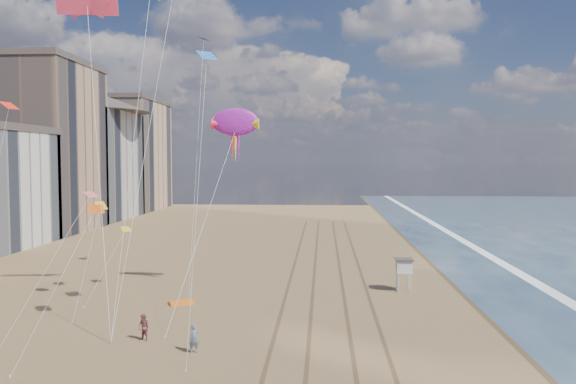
% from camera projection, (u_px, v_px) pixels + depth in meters
% --- Properties ---
extents(wet_sand, '(260.00, 260.00, 0.00)m').
position_uv_depth(wet_sand, '(481.00, 274.00, 59.95)').
color(wet_sand, '#42301E').
rests_on(wet_sand, ground).
extents(foam, '(260.00, 260.00, 0.00)m').
position_uv_depth(foam, '(521.00, 274.00, 59.69)').
color(foam, white).
rests_on(foam, ground).
extents(tracks, '(7.68, 120.00, 0.01)m').
position_uv_depth(tracks, '(328.00, 294.00, 51.02)').
color(tracks, brown).
rests_on(tracks, ground).
extents(buildings, '(34.72, 131.35, 29.00)m').
position_uv_depth(buildings, '(21.00, 151.00, 88.74)').
color(buildings, '#C6B284').
rests_on(buildings, ground).
extents(lifeguard_stand, '(1.67, 1.67, 3.02)m').
position_uv_depth(lifeguard_stand, '(404.00, 266.00, 51.93)').
color(lifeguard_stand, silver).
rests_on(lifeguard_stand, ground).
extents(grounded_kite, '(2.35, 1.98, 0.23)m').
position_uv_depth(grounded_kite, '(181.00, 303.00, 47.42)').
color(grounded_kite, orange).
rests_on(grounded_kite, ground).
extents(show_kite, '(4.36, 7.27, 20.12)m').
position_uv_depth(show_kite, '(235.00, 122.00, 50.51)').
color(show_kite, purple).
rests_on(show_kite, ground).
extents(kite_flyer_a, '(0.79, 0.67, 1.84)m').
position_uv_depth(kite_flyer_a, '(194.00, 338.00, 35.36)').
color(kite_flyer_a, slate).
rests_on(kite_flyer_a, ground).
extents(kite_flyer_b, '(1.10, 1.02, 1.81)m').
position_uv_depth(kite_flyer_b, '(144.00, 328.00, 37.70)').
color(kite_flyer_b, brown).
rests_on(kite_flyer_b, ground).
extents(small_kites, '(18.13, 17.30, 18.72)m').
position_uv_depth(small_kites, '(122.00, 142.00, 45.75)').
color(small_kites, '#FF2A15').
rests_on(small_kites, ground).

